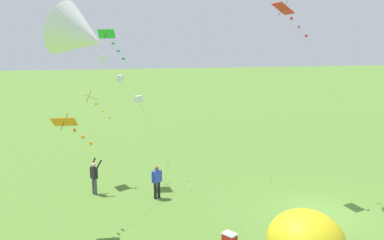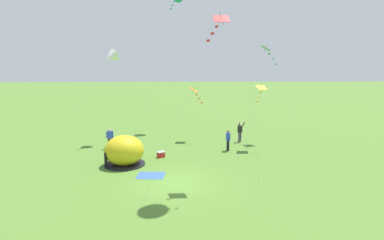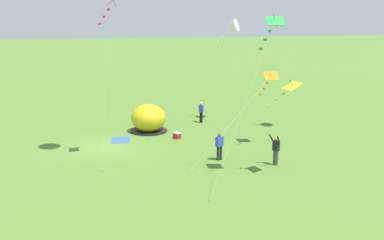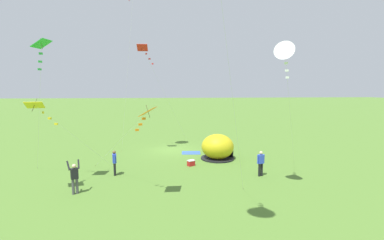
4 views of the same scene
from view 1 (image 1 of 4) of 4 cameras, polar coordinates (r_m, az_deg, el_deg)
name	(u,v)px [view 1 (image 1 of 4)]	position (r m, az deg, el deg)	size (l,w,h in m)	color
ground_plane	(322,213)	(18.99, 19.23, -13.22)	(300.00, 300.00, 0.00)	#517A2D
picnic_blanket	(321,233)	(17.08, 19.11, -15.95)	(1.70, 1.30, 0.01)	#3359A5
cooler_box	(229,238)	(15.41, 5.73, -17.51)	(0.64, 0.58, 0.44)	red
person_arms_raised	(94,176)	(20.45, -14.68, -8.26)	(0.72, 0.65, 1.89)	#4C4C51
person_strolling	(157,180)	(19.35, -5.37, -9.15)	(0.32, 0.58, 1.72)	black
kite_green	(110,39)	(21.40, -12.42, 11.90)	(3.15, 4.62, 8.70)	silver
kite_yellow	(93,100)	(21.31, -14.90, 2.93)	(3.53, 5.44, 5.35)	silver
kite_white	(81,35)	(7.79, -16.50, 12.26)	(4.72, 6.55, 8.40)	silver
kite_red	(288,15)	(19.09, 14.36, 15.26)	(4.90, 4.70, 9.79)	silver
kite_orange	(70,126)	(15.61, -18.07, -0.86)	(4.95, 7.10, 5.04)	silver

